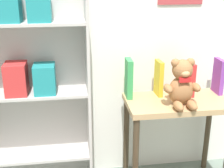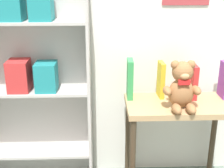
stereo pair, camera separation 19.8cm
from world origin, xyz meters
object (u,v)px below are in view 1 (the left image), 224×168
bookshelf_side (31,79)px  book_standing_green (129,78)px  book_standing_purple (218,76)px  book_standing_yellow (159,78)px  teddy_bear (182,84)px  book_standing_red (189,78)px  display_table (177,116)px

bookshelf_side → book_standing_green: bearing=-3.7°
book_standing_purple → book_standing_yellow: bearing=177.5°
book_standing_green → teddy_bear: bearing=-30.3°
teddy_bear → book_standing_yellow: bearing=115.0°
book_standing_red → book_standing_purple: 0.21m
display_table → book_standing_yellow: size_ratio=2.86×
book_standing_red → display_table: bearing=-136.9°
display_table → bookshelf_side: bearing=171.1°
teddy_bear → book_standing_red: bearing=56.1°
bookshelf_side → display_table: (0.94, -0.15, -0.26)m
teddy_bear → book_standing_green: bearing=148.0°
bookshelf_side → book_standing_yellow: bearing=-2.3°
display_table → teddy_bear: 0.26m
bookshelf_side → book_standing_yellow: size_ratio=5.92×
book_standing_green → book_standing_yellow: book_standing_green is taller
display_table → book_standing_yellow: (-0.10, 0.11, 0.23)m
teddy_bear → book_standing_green: teddy_bear is taller
book_standing_purple → display_table: bearing=-162.9°
book_standing_yellow → bookshelf_side: bearing=175.4°
teddy_bear → book_standing_green: size_ratio=1.16×
book_standing_green → book_standing_purple: (0.62, -0.01, -0.01)m
book_standing_yellow → book_standing_red: bearing=-7.6°
display_table → book_standing_red: 0.27m
bookshelf_side → book_standing_red: 1.04m
book_standing_purple → teddy_bear: bearing=-151.6°
bookshelf_side → book_standing_purple: 1.25m
book_standing_green → book_standing_yellow: size_ratio=1.09×
book_standing_green → book_standing_yellow: 0.21m
display_table → teddy_bear: size_ratio=2.28×
display_table → book_standing_green: size_ratio=2.64×
book_standing_yellow → book_standing_green: bearing=179.7°
bookshelf_side → book_standing_yellow: (0.83, -0.03, -0.02)m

